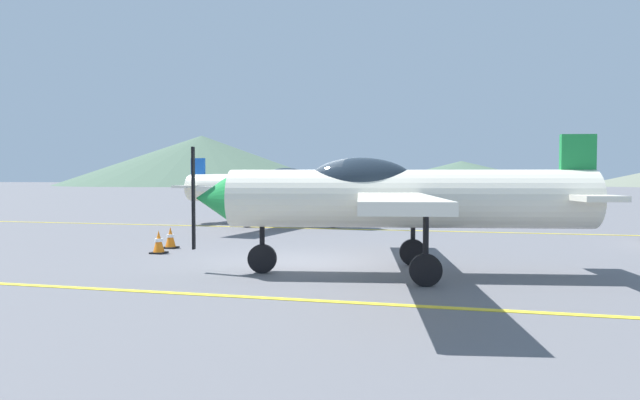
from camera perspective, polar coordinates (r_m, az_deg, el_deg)
The scene contains 9 objects.
ground_plane at distance 12.21m, azimuth -2.77°, elevation -6.78°, with size 400.00×400.00×0.00m, color slate.
apron_line_near at distance 9.12m, azimuth -8.72°, elevation -9.91°, with size 80.00×0.16×0.01m, color yellow.
apron_line_far at distance 20.52m, azimuth 3.95°, elevation -3.08°, with size 80.00×0.16×0.01m, color yellow.
airplane_near at distance 10.94m, azimuth 7.58°, elevation 0.36°, with size 8.11×9.28×2.78m.
airplane_mid at distance 22.17m, azimuth -5.00°, elevation 1.36°, with size 8.10×9.28×2.78m.
traffic_cone_front at distance 14.59m, azimuth -16.47°, elevation -4.25°, with size 0.36×0.36×0.59m.
traffic_cone_side at distance 15.59m, azimuth -15.33°, elevation -3.82°, with size 0.36×0.36×0.59m.
hill_left at distance 155.89m, azimuth -12.23°, elevation 4.07°, with size 76.15×76.15×13.68m, color #4C6651.
hill_centerleft at distance 142.79m, azimuth 14.53°, elevation 2.71°, with size 50.67×50.67×6.21m, color #4C6651.
Camera 1 is at (3.38, -11.58, 1.93)m, focal length 30.68 mm.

